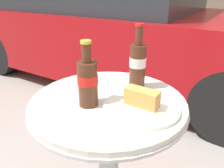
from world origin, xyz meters
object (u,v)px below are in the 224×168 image
Objects in this scene: bistro_table at (108,143)px; cola_bottle_right at (88,81)px; lunch_plate_near at (141,105)px; parked_car at (115,27)px; cola_bottle_left at (138,64)px.

cola_bottle_right is at bearing -117.50° from bistro_table.
cola_bottle_right is 0.20m from lunch_plate_near.
bistro_table is 2.84× the size of lunch_plate_near.
parked_car reaches higher than cola_bottle_right.
parked_car reaches higher than lunch_plate_near.
lunch_plate_near is at bearing -59.06° from cola_bottle_left.
cola_bottle_right is at bearing -158.62° from lunch_plate_near.
cola_bottle_left is 0.20m from lunch_plate_near.
lunch_plate_near is 0.06× the size of parked_car.
cola_bottle_right is 2.15m from parked_car.
parked_car is (-1.11, 1.66, -0.18)m from cola_bottle_left.
lunch_plate_near is at bearing -0.83° from bistro_table.
lunch_plate_near reaches higher than bistro_table.
parked_car is (-1.20, 1.81, -0.10)m from lunch_plate_near.
parked_car is (-1.03, 1.88, -0.17)m from cola_bottle_right.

